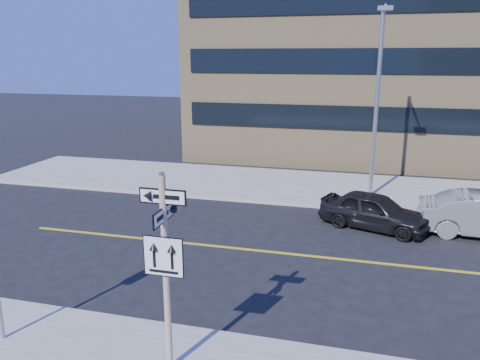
# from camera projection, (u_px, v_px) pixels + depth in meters

# --- Properties ---
(ground) EXTENTS (120.00, 120.00, 0.00)m
(ground) POSITION_uv_depth(u_px,v_px,m) (209.00, 311.00, 11.83)
(ground) COLOR black
(ground) RESTS_ON ground
(sign_pole) EXTENTS (0.92, 0.92, 4.06)m
(sign_pole) POSITION_uv_depth(u_px,v_px,m) (165.00, 263.00, 8.85)
(sign_pole) COLOR silver
(sign_pole) RESTS_ON near_sidewalk
(parked_car_a) EXTENTS (2.87, 4.31, 1.36)m
(parked_car_a) POSITION_uv_depth(u_px,v_px,m) (374.00, 211.00, 17.34)
(parked_car_a) COLOR black
(parked_car_a) RESTS_ON ground
(streetlight_a) EXTENTS (0.55, 2.25, 8.00)m
(streetlight_a) POSITION_uv_depth(u_px,v_px,m) (378.00, 93.00, 19.69)
(streetlight_a) COLOR gray
(streetlight_a) RESTS_ON far_sidewalk
(building_brick) EXTENTS (18.00, 18.00, 18.00)m
(building_brick) POSITION_uv_depth(u_px,v_px,m) (348.00, 15.00, 32.42)
(building_brick) COLOR tan
(building_brick) RESTS_ON ground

